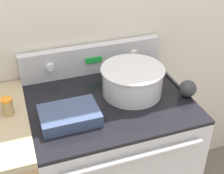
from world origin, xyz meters
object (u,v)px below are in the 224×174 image
object	(u,v)px
ladle	(186,88)
spice_jar_orange_cap	(8,106)
mixing_bowl	(132,79)
casserole_dish	(69,115)

from	to	relation	value
ladle	spice_jar_orange_cap	bearing A→B (deg)	172.63
mixing_bowl	spice_jar_orange_cap	size ratio (longest dim) A/B	3.73
ladle	casserole_dish	bearing A→B (deg)	-179.02
mixing_bowl	spice_jar_orange_cap	bearing A→B (deg)	179.48
ladle	spice_jar_orange_cap	world-z (taller)	spice_jar_orange_cap
casserole_dish	spice_jar_orange_cap	size ratio (longest dim) A/B	3.08
mixing_bowl	spice_jar_orange_cap	distance (m)	0.60
casserole_dish	mixing_bowl	bearing A→B (deg)	18.27
casserole_dish	ladle	world-z (taller)	ladle
spice_jar_orange_cap	casserole_dish	bearing A→B (deg)	-25.41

